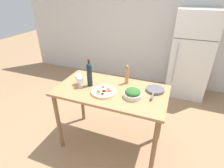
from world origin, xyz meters
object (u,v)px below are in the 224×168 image
(wine_bottle, at_px, (90,74))
(salad_bowl, at_px, (133,93))
(refrigerator, at_px, (191,55))
(wine_glass_near, at_px, (80,80))
(wine_glass_far, at_px, (78,77))
(cast_iron_skillet, at_px, (155,90))
(pepper_mill, at_px, (127,75))
(homemade_pizza, at_px, (104,92))

(wine_bottle, bearing_deg, salad_bowl, -7.48)
(refrigerator, xyz_separation_m, wine_glass_near, (-1.37, -2.00, 0.15))
(refrigerator, height_order, wine_glass_far, refrigerator)
(refrigerator, distance_m, cast_iron_skillet, 1.81)
(refrigerator, distance_m, wine_bottle, 2.31)
(pepper_mill, bearing_deg, wine_glass_near, -149.22)
(refrigerator, xyz_separation_m, homemade_pizza, (-1.03, -2.03, 0.06))
(refrigerator, bearing_deg, wine_glass_far, -126.30)
(refrigerator, xyz_separation_m, cast_iron_skillet, (-0.44, -1.76, 0.07))
(pepper_mill, distance_m, homemade_pizza, 0.41)
(refrigerator, height_order, wine_glass_near, refrigerator)
(wine_glass_near, relative_size, salad_bowl, 0.63)
(wine_glass_far, xyz_separation_m, salad_bowl, (0.76, -0.05, -0.05))
(wine_bottle, distance_m, wine_glass_near, 0.15)
(refrigerator, xyz_separation_m, salad_bowl, (-0.67, -1.99, 0.10))
(wine_bottle, bearing_deg, pepper_mill, 27.86)
(refrigerator, bearing_deg, wine_bottle, -123.52)
(refrigerator, distance_m, homemade_pizza, 2.27)
(wine_glass_far, xyz_separation_m, homemade_pizza, (0.40, -0.09, -0.08))
(wine_glass_near, xyz_separation_m, pepper_mill, (0.53, 0.32, 0.03))
(pepper_mill, height_order, cast_iron_skillet, pepper_mill)
(wine_bottle, height_order, homemade_pizza, wine_bottle)
(cast_iron_skillet, bearing_deg, pepper_mill, 169.71)
(wine_bottle, relative_size, wine_glass_near, 2.69)
(homemade_pizza, bearing_deg, cast_iron_skillet, 24.58)
(refrigerator, xyz_separation_m, pepper_mill, (-0.84, -1.69, 0.18))
(pepper_mill, xyz_separation_m, homemade_pizza, (-0.19, -0.34, -0.11))
(wine_glass_far, height_order, pepper_mill, pepper_mill)
(homemade_pizza, bearing_deg, refrigerator, 63.09)
(salad_bowl, bearing_deg, cast_iron_skillet, 46.36)
(refrigerator, height_order, wine_bottle, refrigerator)
(wine_glass_near, xyz_separation_m, salad_bowl, (0.70, 0.01, -0.05))
(wine_bottle, xyz_separation_m, wine_glass_far, (-0.16, -0.03, -0.07))
(wine_glass_near, xyz_separation_m, cast_iron_skillet, (0.92, 0.24, -0.08))
(refrigerator, relative_size, salad_bowl, 8.12)
(pepper_mill, bearing_deg, wine_glass_far, -156.68)
(pepper_mill, relative_size, homemade_pizza, 0.84)
(wine_bottle, bearing_deg, homemade_pizza, -24.75)
(wine_bottle, distance_m, salad_bowl, 0.62)
(wine_glass_far, bearing_deg, wine_bottle, 9.18)
(wine_glass_near, distance_m, cast_iron_skillet, 0.96)
(wine_glass_near, relative_size, wine_glass_far, 1.00)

